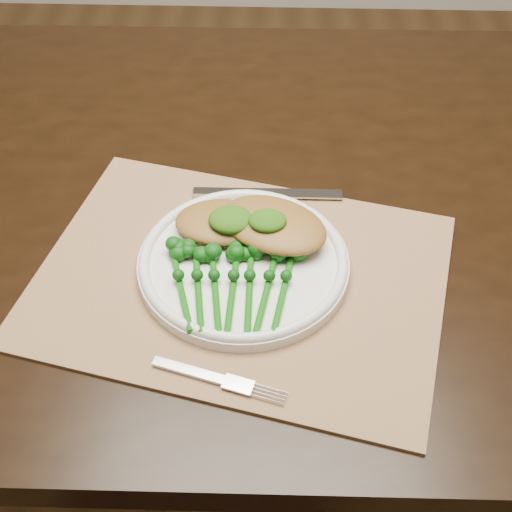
{
  "coord_description": "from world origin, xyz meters",
  "views": [
    {
      "loc": [
        -0.13,
        -0.8,
        1.39
      ],
      "look_at": [
        -0.15,
        -0.2,
        0.78
      ],
      "focal_mm": 50.0,
      "sensor_mm": 36.0,
      "label": 1
    }
  ],
  "objects_px": {
    "dinner_plate": "(243,262)",
    "broccolini_bundle": "(232,292)",
    "dining_table": "(262,349)",
    "chicken_fillet_left": "(223,222)",
    "placemat": "(240,278)"
  },
  "relations": [
    {
      "from": "placemat",
      "to": "dinner_plate",
      "type": "xyz_separation_m",
      "value": [
        0.0,
        0.01,
        0.01
      ]
    },
    {
      "from": "dining_table",
      "to": "dinner_plate",
      "type": "xyz_separation_m",
      "value": [
        -0.02,
        -0.16,
        0.39
      ]
    },
    {
      "from": "dining_table",
      "to": "placemat",
      "type": "distance_m",
      "value": 0.41
    },
    {
      "from": "dining_table",
      "to": "broccolini_bundle",
      "type": "height_order",
      "value": "broccolini_bundle"
    },
    {
      "from": "placemat",
      "to": "broccolini_bundle",
      "type": "bearing_deg",
      "value": -86.35
    },
    {
      "from": "dining_table",
      "to": "chicken_fillet_left",
      "type": "bearing_deg",
      "value": -115.17
    },
    {
      "from": "dinner_plate",
      "to": "broccolini_bundle",
      "type": "relative_size",
      "value": 1.6
    },
    {
      "from": "broccolini_bundle",
      "to": "chicken_fillet_left",
      "type": "bearing_deg",
      "value": 97.88
    },
    {
      "from": "dining_table",
      "to": "chicken_fillet_left",
      "type": "xyz_separation_m",
      "value": [
        -0.05,
        -0.11,
        0.4
      ]
    },
    {
      "from": "placemat",
      "to": "chicken_fillet_left",
      "type": "xyz_separation_m",
      "value": [
        -0.02,
        0.07,
        0.03
      ]
    },
    {
      "from": "chicken_fillet_left",
      "to": "broccolini_bundle",
      "type": "height_order",
      "value": "chicken_fillet_left"
    },
    {
      "from": "chicken_fillet_left",
      "to": "broccolini_bundle",
      "type": "bearing_deg",
      "value": -80.36
    },
    {
      "from": "dining_table",
      "to": "placemat",
      "type": "height_order",
      "value": "placemat"
    },
    {
      "from": "dining_table",
      "to": "chicken_fillet_left",
      "type": "relative_size",
      "value": 13.25
    },
    {
      "from": "dinner_plate",
      "to": "placemat",
      "type": "bearing_deg",
      "value": -102.04
    }
  ]
}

